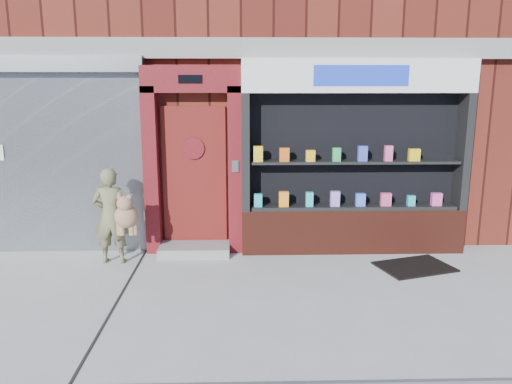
{
  "coord_description": "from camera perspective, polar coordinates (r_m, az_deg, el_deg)",
  "views": [
    {
      "loc": [
        0.01,
        -5.81,
        2.65
      ],
      "look_at": [
        0.2,
        1.0,
        1.15
      ],
      "focal_mm": 35.0,
      "sensor_mm": 36.0,
      "label": 1
    }
  ],
  "objects": [
    {
      "name": "ground",
      "position": [
        6.38,
        -1.57,
        -12.12
      ],
      "size": [
        80.0,
        80.0,
        0.0
      ],
      "primitive_type": "plane",
      "color": "#9E9E99",
      "rests_on": "ground"
    },
    {
      "name": "building",
      "position": [
        11.88,
        -1.71,
        18.92
      ],
      "size": [
        12.0,
        8.16,
        8.0
      ],
      "color": "#4D1811",
      "rests_on": "ground"
    },
    {
      "name": "shutter_bay",
      "position": [
        8.35,
        -22.78,
        5.04
      ],
      "size": [
        3.1,
        0.3,
        3.04
      ],
      "color": "gray",
      "rests_on": "ground"
    },
    {
      "name": "red_door_bay",
      "position": [
        7.8,
        -7.16,
        3.51
      ],
      "size": [
        1.52,
        0.58,
        2.9
      ],
      "color": "#510D12",
      "rests_on": "ground"
    },
    {
      "name": "pharmacy_bay",
      "position": [
        7.92,
        11.12,
        2.89
      ],
      "size": [
        3.5,
        0.41,
        3.0
      ],
      "color": "#521D13",
      "rests_on": "ground"
    },
    {
      "name": "woman",
      "position": [
        7.64,
        -15.98,
        -2.61
      ],
      "size": [
        0.71,
        0.52,
        1.44
      ],
      "color": "#696945",
      "rests_on": "ground"
    },
    {
      "name": "doormat",
      "position": [
        7.74,
        17.66,
        -8.14
      ],
      "size": [
        1.2,
        1.0,
        0.03
      ],
      "primitive_type": "cube",
      "rotation": [
        0.0,
        0.0,
        0.3
      ],
      "color": "black",
      "rests_on": "ground"
    }
  ]
}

